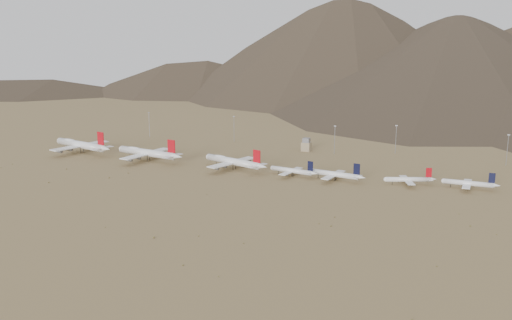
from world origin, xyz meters
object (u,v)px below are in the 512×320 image
at_px(narrowbody_a, 293,171).
at_px(control_tower, 306,145).
at_px(widebody_centre, 148,153).
at_px(widebody_east, 233,161).
at_px(widebody_west, 81,145).
at_px(narrowbody_b, 336,174).

distance_m(narrowbody_a, control_tower, 96.91).
distance_m(widebody_centre, narrowbody_a, 130.43).
height_order(widebody_east, narrowbody_a, widebody_east).
bearing_deg(widebody_west, narrowbody_b, 12.11).
xyz_separation_m(widebody_centre, control_tower, (111.04, 91.07, -1.81)).
xyz_separation_m(widebody_east, narrowbody_a, (50.65, -3.15, -2.20)).
height_order(widebody_east, control_tower, widebody_east).
distance_m(widebody_centre, control_tower, 143.62).
relative_size(widebody_centre, widebody_east, 1.13).
distance_m(widebody_centre, widebody_east, 79.71).
relative_size(widebody_west, control_tower, 6.04).
distance_m(widebody_west, widebody_east, 153.17).
height_order(widebody_east, narrowbody_b, widebody_east).
distance_m(widebody_west, widebody_centre, 73.55).
relative_size(widebody_west, narrowbody_b, 1.64).
height_order(widebody_west, narrowbody_b, widebody_west).
bearing_deg(widebody_west, narrowbody_a, 11.85).
bearing_deg(widebody_centre, narrowbody_a, 8.13).
bearing_deg(narrowbody_a, control_tower, 111.25).
distance_m(widebody_east, control_tower, 97.02).
xyz_separation_m(widebody_centre, widebody_east, (79.70, -0.75, -0.62)).
distance_m(widebody_west, narrowbody_b, 236.95).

